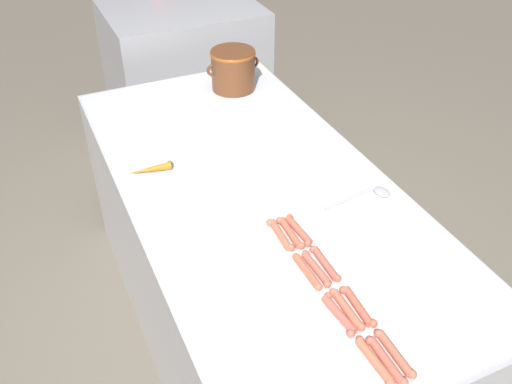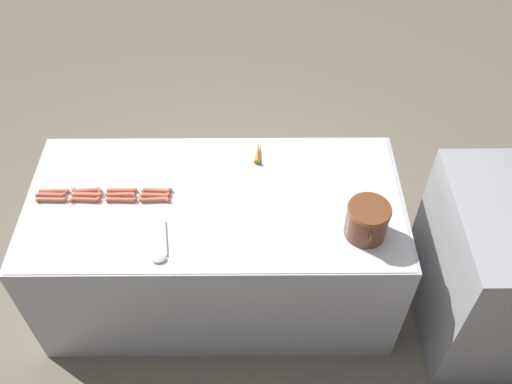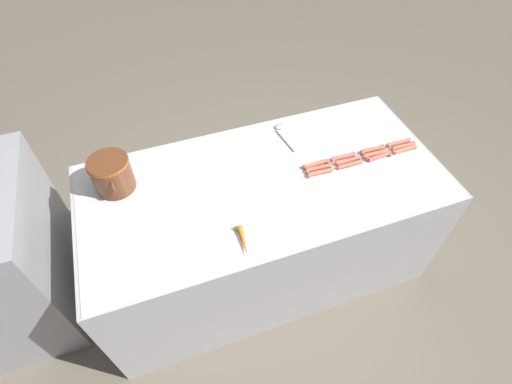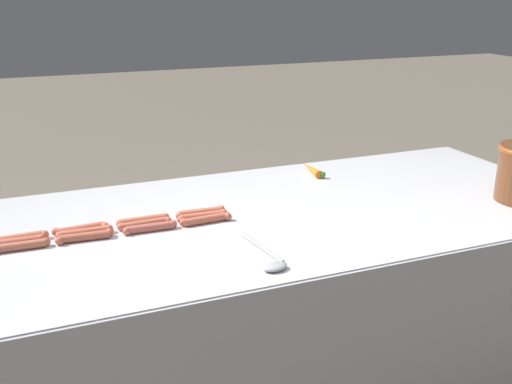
{
  "view_description": "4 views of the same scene",
  "coord_description": "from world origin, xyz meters",
  "px_view_note": "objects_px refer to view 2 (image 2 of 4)",
  "views": [
    {
      "loc": [
        -0.71,
        -1.57,
        2.11
      ],
      "look_at": [
        -0.05,
        -0.11,
        0.92
      ],
      "focal_mm": 39.49,
      "sensor_mm": 36.0,
      "label": 1
    },
    {
      "loc": [
        1.97,
        0.21,
        3.13
      ],
      "look_at": [
        -0.0,
        0.22,
        0.92
      ],
      "focal_mm": 39.36,
      "sensor_mm": 36.0,
      "label": 2
    },
    {
      "loc": [
        -1.33,
        0.52,
        2.44
      ],
      "look_at": [
        -0.11,
        0.09,
        0.93
      ],
      "focal_mm": 26.87,
      "sensor_mm": 36.0,
      "label": 3
    },
    {
      "loc": [
        1.72,
        -0.85,
        1.58
      ],
      "look_at": [
        -0.1,
        -0.1,
        0.91
      ],
      "focal_mm": 42.69,
      "sensor_mm": 36.0,
      "label": 4
    }
  ],
  "objects_px": {
    "hot_dog_5": "(87,195)",
    "hot_dog_7": "(155,195)",
    "hot_dog_0": "(54,191)",
    "hot_dog_10": "(121,200)",
    "hot_dog_6": "(121,195)",
    "serving_spoon": "(161,252)",
    "carrot": "(258,152)",
    "hot_dog_1": "(87,191)",
    "bean_pot": "(367,219)",
    "back_cabinet": "(499,270)",
    "hot_dog_8": "(51,200)",
    "hot_dog_4": "(51,195)",
    "hot_dog_9": "(85,200)",
    "hot_dog_3": "(157,190)",
    "hot_dog_11": "(154,200)",
    "hot_dog_2": "(122,190)"
  },
  "relations": [
    {
      "from": "hot_dog_9",
      "to": "hot_dog_11",
      "type": "xyz_separation_m",
      "value": [
        0.0,
        0.37,
        0.0
      ]
    },
    {
      "from": "hot_dog_2",
      "to": "back_cabinet",
      "type": "bearing_deg",
      "value": 82.19
    },
    {
      "from": "hot_dog_0",
      "to": "hot_dog_10",
      "type": "xyz_separation_m",
      "value": [
        0.07,
        0.37,
        0.0
      ]
    },
    {
      "from": "hot_dog_6",
      "to": "hot_dog_9",
      "type": "height_order",
      "value": "same"
    },
    {
      "from": "hot_dog_4",
      "to": "hot_dog_9",
      "type": "bearing_deg",
      "value": 79.68
    },
    {
      "from": "hot_dog_7",
      "to": "hot_dog_4",
      "type": "bearing_deg",
      "value": -90.53
    },
    {
      "from": "hot_dog_2",
      "to": "hot_dog_7",
      "type": "relative_size",
      "value": 1.0
    },
    {
      "from": "hot_dog_5",
      "to": "hot_dog_8",
      "type": "distance_m",
      "value": 0.19
    },
    {
      "from": "hot_dog_3",
      "to": "hot_dog_7",
      "type": "bearing_deg",
      "value": -7.53
    },
    {
      "from": "hot_dog_1",
      "to": "hot_dog_5",
      "type": "xyz_separation_m",
      "value": [
        0.03,
        0.01,
        0.0
      ]
    },
    {
      "from": "carrot",
      "to": "back_cabinet",
      "type": "bearing_deg",
      "value": 66.89
    },
    {
      "from": "hot_dog_1",
      "to": "serving_spoon",
      "type": "xyz_separation_m",
      "value": [
        0.41,
        0.45,
        -0.0
      ]
    },
    {
      "from": "hot_dog_3",
      "to": "hot_dog_5",
      "type": "relative_size",
      "value": 1.0
    },
    {
      "from": "hot_dog_6",
      "to": "serving_spoon",
      "type": "distance_m",
      "value": 0.46
    },
    {
      "from": "hot_dog_0",
      "to": "hot_dog_8",
      "type": "distance_m",
      "value": 0.06
    },
    {
      "from": "hot_dog_7",
      "to": "hot_dog_10",
      "type": "bearing_deg",
      "value": -79.61
    },
    {
      "from": "back_cabinet",
      "to": "hot_dog_2",
      "type": "bearing_deg",
      "value": -97.81
    },
    {
      "from": "hot_dog_9",
      "to": "serving_spoon",
      "type": "relative_size",
      "value": 0.62
    },
    {
      "from": "hot_dog_6",
      "to": "hot_dog_7",
      "type": "height_order",
      "value": "same"
    },
    {
      "from": "hot_dog_5",
      "to": "hot_dog_9",
      "type": "bearing_deg",
      "value": -6.61
    },
    {
      "from": "hot_dog_0",
      "to": "hot_dog_9",
      "type": "relative_size",
      "value": 1.0
    },
    {
      "from": "back_cabinet",
      "to": "bean_pot",
      "type": "relative_size",
      "value": 3.81
    },
    {
      "from": "hot_dog_6",
      "to": "hot_dog_7",
      "type": "distance_m",
      "value": 0.18
    },
    {
      "from": "hot_dog_8",
      "to": "serving_spoon",
      "type": "relative_size",
      "value": 0.62
    },
    {
      "from": "hot_dog_6",
      "to": "hot_dog_9",
      "type": "bearing_deg",
      "value": -79.66
    },
    {
      "from": "back_cabinet",
      "to": "serving_spoon",
      "type": "distance_m",
      "value": 1.86
    },
    {
      "from": "hot_dog_10",
      "to": "hot_dog_8",
      "type": "bearing_deg",
      "value": -90.52
    },
    {
      "from": "hot_dog_1",
      "to": "hot_dog_9",
      "type": "xyz_separation_m",
      "value": [
        0.07,
        0.0,
        0.0
      ]
    },
    {
      "from": "hot_dog_0",
      "to": "hot_dog_7",
      "type": "distance_m",
      "value": 0.55
    },
    {
      "from": "hot_dog_0",
      "to": "hot_dog_9",
      "type": "xyz_separation_m",
      "value": [
        0.06,
        0.18,
        0.0
      ]
    },
    {
      "from": "hot_dog_3",
      "to": "hot_dog_11",
      "type": "xyz_separation_m",
      "value": [
        0.07,
        -0.0,
        0.0
      ]
    },
    {
      "from": "hot_dog_0",
      "to": "hot_dog_4",
      "type": "xyz_separation_m",
      "value": [
        0.03,
        -0.01,
        0.0
      ]
    },
    {
      "from": "hot_dog_7",
      "to": "serving_spoon",
      "type": "relative_size",
      "value": 0.62
    },
    {
      "from": "hot_dog_7",
      "to": "hot_dog_3",
      "type": "bearing_deg",
      "value": 172.47
    },
    {
      "from": "hot_dog_1",
      "to": "carrot",
      "type": "height_order",
      "value": "carrot"
    },
    {
      "from": "hot_dog_1",
      "to": "hot_dog_11",
      "type": "relative_size",
      "value": 1.0
    },
    {
      "from": "hot_dog_5",
      "to": "hot_dog_7",
      "type": "relative_size",
      "value": 1.0
    },
    {
      "from": "hot_dog_5",
      "to": "bean_pot",
      "type": "xyz_separation_m",
      "value": [
        0.26,
        1.46,
        0.1
      ]
    },
    {
      "from": "hot_dog_11",
      "to": "carrot",
      "type": "bearing_deg",
      "value": 122.63
    },
    {
      "from": "bean_pot",
      "to": "serving_spoon",
      "type": "relative_size",
      "value": 1.0
    },
    {
      "from": "hot_dog_0",
      "to": "bean_pot",
      "type": "bearing_deg",
      "value": 80.19
    },
    {
      "from": "hot_dog_0",
      "to": "hot_dog_9",
      "type": "height_order",
      "value": "same"
    },
    {
      "from": "back_cabinet",
      "to": "serving_spoon",
      "type": "relative_size",
      "value": 3.83
    },
    {
      "from": "hot_dog_1",
      "to": "bean_pot",
      "type": "distance_m",
      "value": 1.5
    },
    {
      "from": "serving_spoon",
      "to": "hot_dog_11",
      "type": "bearing_deg",
      "value": -167.87
    },
    {
      "from": "hot_dog_1",
      "to": "hot_dog_6",
      "type": "relative_size",
      "value": 1.0
    },
    {
      "from": "hot_dog_2",
      "to": "hot_dog_11",
      "type": "xyz_separation_m",
      "value": [
        0.07,
        0.18,
        0.0
      ]
    },
    {
      "from": "carrot",
      "to": "hot_dog_7",
      "type": "bearing_deg",
      "value": -59.83
    },
    {
      "from": "back_cabinet",
      "to": "hot_dog_5",
      "type": "bearing_deg",
      "value": -96.42
    },
    {
      "from": "hot_dog_7",
      "to": "hot_dog_10",
      "type": "distance_m",
      "value": 0.18
    }
  ]
}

